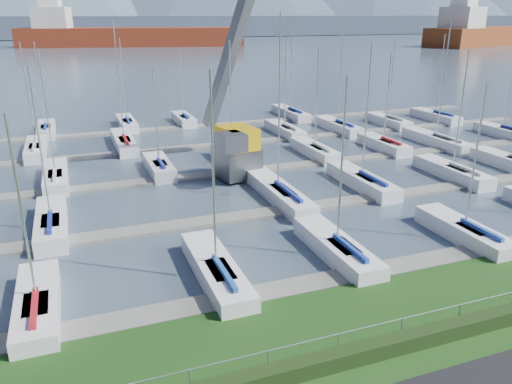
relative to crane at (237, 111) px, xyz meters
name	(u,v)px	position (x,y,z in m)	size (l,w,h in m)	color
water	(83,43)	(-3.44, 234.30, -5.73)	(800.00, 540.00, 0.20)	#435261
hedge	(365,352)	(-3.44, -26.10, -4.98)	(80.00, 0.70, 0.70)	#1D3112
fence	(361,329)	(-3.44, -25.70, -4.13)	(0.04, 0.04, 80.00)	#9B9EA3
foothill	(77,26)	(-3.44, 304.30, 0.67)	(900.00, 80.00, 12.00)	#3F4B5C
docks	(200,176)	(-3.44, 0.30, -5.55)	(90.00, 41.60, 0.25)	gray
crane	(237,111)	(0.00, 0.00, 0.00)	(6.51, 13.20, 22.35)	#4F5255
cargo_ship_mid	(124,37)	(12.32, 193.97, -1.75)	(97.22, 38.10, 21.50)	maroon
cargo_ship_east	(493,36)	(173.91, 147.18, -1.73)	(95.06, 45.88, 21.50)	brown
sailboat_fleet	(175,109)	(-4.82, 2.86, -0.05)	(75.67, 48.77, 13.80)	maroon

